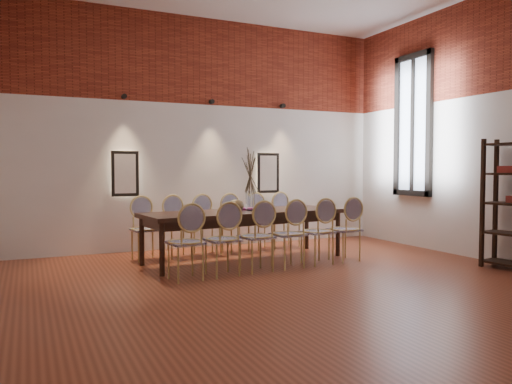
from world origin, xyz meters
name	(u,v)px	position (x,y,z in m)	size (l,w,h in m)	color
floor	(298,292)	(0.00, 0.00, -0.01)	(7.00, 7.00, 0.02)	brown
wall_back	(199,133)	(0.00, 3.55, 2.00)	(7.00, 0.10, 4.00)	silver
brick_band_back	(199,61)	(0.00, 3.48, 3.25)	(7.00, 0.02, 1.50)	maroon
niche_left	(125,174)	(-1.30, 3.45, 1.30)	(0.36, 0.06, 0.66)	#FFEAC6
niche_right	(267,173)	(1.30, 3.45, 1.30)	(0.36, 0.06, 0.66)	#FFEAC6
spot_fixture_left	(124,96)	(-1.30, 3.42, 2.55)	(0.08, 0.08, 0.10)	black
spot_fixture_mid	(212,102)	(0.20, 3.42, 2.55)	(0.08, 0.08, 0.10)	black
spot_fixture_right	(283,106)	(1.60, 3.42, 2.55)	(0.08, 0.08, 0.10)	black
window_glass	(414,125)	(3.46, 2.00, 2.15)	(0.02, 0.78, 2.38)	silver
window_frame	(413,125)	(3.44, 2.00, 2.15)	(0.08, 0.90, 2.50)	black
window_mullion	(413,125)	(3.44, 2.00, 2.15)	(0.06, 0.06, 2.40)	black
dining_table	(245,236)	(0.21, 1.98, 0.38)	(3.07, 0.99, 0.75)	#341D13
chair_near_a	(185,242)	(-0.99, 1.09, 0.47)	(0.44, 0.44, 0.94)	tan
chair_near_b	(222,239)	(-0.48, 1.14, 0.47)	(0.44, 0.44, 0.94)	tan
chair_near_c	(256,237)	(0.03, 1.19, 0.47)	(0.44, 0.44, 0.94)	tan
chair_near_d	(288,234)	(0.54, 1.24, 0.47)	(0.44, 0.44, 0.94)	tan
chair_near_e	(317,232)	(1.05, 1.29, 0.47)	(0.44, 0.44, 0.94)	tan
chair_near_f	(344,229)	(1.56, 1.34, 0.47)	(0.44, 0.44, 0.94)	tan
chair_far_a	(146,229)	(-1.15, 2.62, 0.47)	(0.44, 0.44, 0.94)	tan
chair_far_b	(178,227)	(-0.64, 2.68, 0.47)	(0.44, 0.44, 0.94)	tan
chair_far_c	(208,225)	(-0.13, 2.73, 0.47)	(0.44, 0.44, 0.94)	tan
chair_far_d	(236,223)	(0.38, 2.78, 0.47)	(0.44, 0.44, 0.94)	tan
chair_far_e	(262,222)	(0.89, 2.83, 0.47)	(0.44, 0.44, 0.94)	tan
chair_far_f	(287,220)	(1.40, 2.88, 0.47)	(0.44, 0.44, 0.94)	tan
vase	(250,201)	(0.30, 1.99, 0.90)	(0.14, 0.14, 0.30)	silver
dried_branches	(250,171)	(0.30, 1.99, 1.35)	(0.50, 0.50, 0.70)	#463E2B
bowl	(236,205)	(0.04, 1.92, 0.84)	(0.24, 0.24, 0.18)	brown
book	(246,209)	(0.31, 2.17, 0.77)	(0.26, 0.18, 0.03)	#93296C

